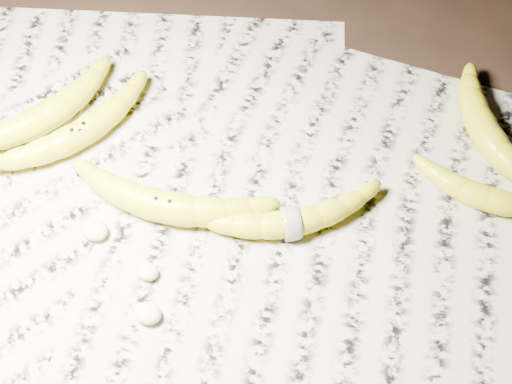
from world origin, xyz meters
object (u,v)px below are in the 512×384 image
at_px(banana_center, 165,205).
at_px(banana_left_b, 43,116).
at_px(banana_taped, 291,222).
at_px(banana_upper_b, 487,131).
at_px(banana_left_a, 79,133).
at_px(banana_upper_a, 488,197).

bearing_deg(banana_center, banana_left_b, 154.28).
xyz_separation_m(banana_taped, banana_upper_b, (0.18, 0.23, 0.00)).
relative_size(banana_left_a, banana_upper_b, 1.11).
relative_size(banana_center, banana_taped, 1.08).
bearing_deg(banana_upper_a, banana_center, -156.07).
bearing_deg(banana_upper_a, banana_left_a, -169.00).
distance_m(banana_taped, banana_upper_b, 0.30).
height_order(banana_left_a, banana_left_b, banana_left_b).
xyz_separation_m(banana_left_b, banana_center, (0.22, -0.06, 0.00)).
relative_size(banana_taped, banana_upper_a, 1.22).
height_order(banana_left_b, banana_upper_a, banana_left_b).
xyz_separation_m(banana_left_b, banana_upper_a, (0.58, 0.12, -0.00)).
bearing_deg(banana_left_a, banana_upper_b, -38.64).
bearing_deg(banana_upper_a, banana_left_b, -170.69).
relative_size(banana_left_a, banana_taped, 1.04).
distance_m(banana_taped, banana_upper_a, 0.25).
height_order(banana_left_b, banana_upper_b, same).
distance_m(banana_center, banana_taped, 0.16).
height_order(banana_left_a, banana_upper_b, banana_upper_b).
xyz_separation_m(banana_left_b, banana_taped, (0.37, -0.02, -0.00)).
xyz_separation_m(banana_left_a, banana_upper_a, (0.52, 0.12, -0.00)).
bearing_deg(banana_left_a, banana_left_b, 113.02).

